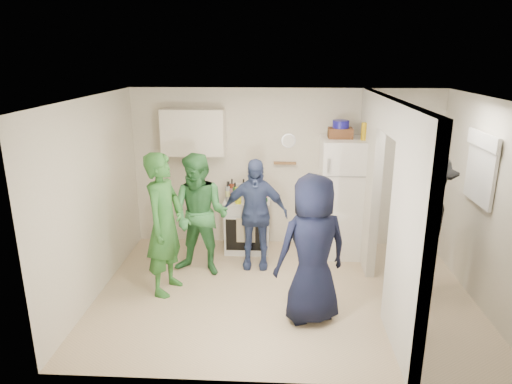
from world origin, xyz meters
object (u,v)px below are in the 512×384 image
person_green_center (200,215)px  person_denim (254,214)px  wicker_basket (340,133)px  blue_bowl (341,124)px  person_nook (422,225)px  stove (247,224)px  person_navy (312,250)px  fridge (344,197)px  person_green_left (165,224)px  yellow_cup_stack_top (364,131)px

person_green_center → person_denim: 0.78m
wicker_basket → blue_bowl: 0.13m
person_green_center → person_nook: bearing=5.3°
stove → person_denim: (0.14, -0.58, 0.39)m
person_navy → person_green_center: bearing=-58.0°
fridge → person_navy: 2.00m
blue_bowl → person_green_left: size_ratio=0.13×
stove → person_green_left: size_ratio=0.45×
fridge → person_denim: 1.44m
person_denim → person_navy: bearing=-61.4°
yellow_cup_stack_top → person_navy: yellow_cup_stack_top is taller
blue_bowl → wicker_basket: bearing=0.0°
fridge → person_green_center: (-2.07, -0.80, -0.04)m
yellow_cup_stack_top → person_navy: 2.24m
person_navy → person_nook: person_nook is taller
person_green_left → wicker_basket: bearing=-45.2°
stove → fridge: size_ratio=0.47×
stove → person_navy: bearing=-65.7°
wicker_basket → person_navy: size_ratio=0.20×
yellow_cup_stack_top → person_green_center: bearing=-162.9°
stove → yellow_cup_stack_top: size_ratio=3.35×
person_denim → person_navy: person_navy is taller
person_green_center → blue_bowl: bearing=37.3°
blue_bowl → person_navy: (-0.50, -1.95, -1.13)m
fridge → yellow_cup_stack_top: bearing=-24.4°
fridge → person_green_left: bearing=-151.3°
person_green_left → stove: bearing=-20.9°
person_denim → wicker_basket: bearing=26.2°
person_denim → person_navy: (0.73, -1.36, 0.07)m
person_green_left → person_navy: bearing=-93.3°
person_nook → person_green_left: bearing=-71.6°
person_nook → blue_bowl: bearing=-128.0°
blue_bowl → person_green_center: blue_bowl is taller
person_navy → wicker_basket: bearing=-125.4°
blue_bowl → person_nook: 1.90m
yellow_cup_stack_top → person_denim: size_ratio=0.16×
stove → yellow_cup_stack_top: yellow_cup_stack_top is taller
person_green_center → person_nook: 2.91m
stove → person_navy: person_navy is taller
wicker_basket → person_green_left: 2.87m
fridge → person_nook: bearing=-56.8°
person_nook → yellow_cup_stack_top: bearing=-135.9°
fridge → stove: bearing=178.8°
fridge → yellow_cup_stack_top: yellow_cup_stack_top is taller
wicker_basket → stove: bearing=-179.2°
stove → yellow_cup_stack_top: (1.69, -0.13, 1.51)m
fridge → person_navy: bearing=-107.5°
wicker_basket → yellow_cup_stack_top: bearing=-25.1°
person_green_center → person_denim: bearing=33.1°
yellow_cup_stack_top → person_green_center: size_ratio=0.15×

